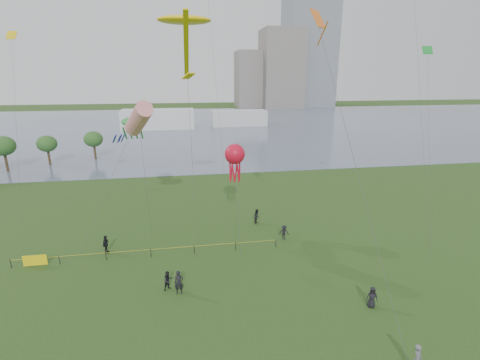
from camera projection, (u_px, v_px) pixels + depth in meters
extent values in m
plane|color=#1C3711|center=(266.00, 350.00, 21.42)|extent=(400.00, 400.00, 0.00)
cube|color=slate|center=(196.00, 126.00, 115.85)|extent=(400.00, 120.00, 0.08)
cube|color=slate|center=(281.00, 69.00, 175.99)|extent=(20.00, 20.00, 38.00)
cube|color=slate|center=(252.00, 79.00, 180.94)|extent=(16.00, 18.00, 28.00)
cube|color=silver|center=(158.00, 119.00, 108.41)|extent=(22.00, 8.00, 6.00)
cube|color=silver|center=(239.00, 118.00, 115.40)|extent=(18.00, 7.00, 5.00)
cylinder|color=#3B2C1B|center=(49.00, 158.00, 65.09)|extent=(0.44, 0.44, 2.50)
ellipsoid|color=#326126|center=(47.00, 144.00, 64.27)|extent=(3.55, 3.55, 3.00)
cylinder|color=#3B2C1B|center=(95.00, 153.00, 69.41)|extent=(0.44, 0.44, 2.54)
ellipsoid|color=#326126|center=(93.00, 139.00, 68.59)|extent=(3.61, 3.61, 3.04)
cylinder|color=#3B2C1B|center=(7.00, 164.00, 60.66)|extent=(0.44, 0.44, 2.80)
ellipsoid|color=#326126|center=(3.00, 146.00, 59.75)|extent=(3.99, 3.99, 3.37)
cylinder|color=black|center=(11.00, 263.00, 30.46)|extent=(0.07, 0.07, 0.85)
cylinder|color=black|center=(59.00, 260.00, 31.08)|extent=(0.07, 0.07, 0.85)
cylinder|color=black|center=(106.00, 256.00, 31.70)|extent=(0.07, 0.07, 0.85)
cylinder|color=black|center=(151.00, 253.00, 32.31)|extent=(0.07, 0.07, 0.85)
cylinder|color=black|center=(194.00, 249.00, 32.93)|extent=(0.07, 0.07, 0.85)
cylinder|color=black|center=(236.00, 246.00, 33.55)|extent=(0.07, 0.07, 0.85)
cylinder|color=black|center=(276.00, 243.00, 34.17)|extent=(0.07, 0.07, 0.85)
cylinder|color=yellow|center=(151.00, 250.00, 32.22)|extent=(24.00, 0.03, 0.03)
cube|color=yellow|center=(35.00, 260.00, 30.73)|extent=(2.00, 0.04, 1.00)
imported|color=slate|center=(417.00, 359.00, 19.54)|extent=(0.81, 0.81, 1.90)
imported|color=black|center=(168.00, 280.00, 27.29)|extent=(0.98, 0.94, 1.59)
imported|color=black|center=(284.00, 232.00, 35.68)|extent=(1.12, 0.83, 1.55)
imported|color=black|center=(106.00, 244.00, 32.92)|extent=(0.70, 1.12, 1.77)
imported|color=black|center=(372.00, 297.00, 25.21)|extent=(0.91, 0.74, 1.62)
imported|color=black|center=(179.00, 282.00, 26.73)|extent=(0.72, 0.49, 1.93)
imported|color=black|center=(257.00, 216.00, 39.52)|extent=(0.97, 1.04, 1.72)
cylinder|color=#3F3F42|center=(191.00, 144.00, 30.91)|extent=(0.30, 3.11, 20.73)
ellipsoid|color=yellow|center=(184.00, 20.00, 29.33)|extent=(4.59, 2.87, 0.72)
cube|color=yellow|center=(186.00, 47.00, 26.06)|extent=(0.36, 6.98, 4.09)
cube|color=yellow|center=(188.00, 76.00, 23.09)|extent=(0.95, 0.95, 0.42)
cylinder|color=#3F3F42|center=(146.00, 182.00, 34.37)|extent=(0.41, 0.22, 12.31)
cylinder|color=red|center=(139.00, 119.00, 32.64)|extent=(3.45, 4.95, 3.65)
cylinder|color=#1723A2|center=(123.00, 138.00, 31.76)|extent=(0.60, 1.13, 0.88)
cylinder|color=#1723A2|center=(120.00, 138.00, 32.07)|extent=(0.60, 1.13, 0.88)
cylinder|color=#1723A2|center=(115.00, 138.00, 31.87)|extent=(0.60, 1.13, 0.88)
cylinder|color=#1723A2|center=(114.00, 139.00, 31.42)|extent=(0.60, 1.13, 0.88)
cylinder|color=#1723A2|center=(119.00, 139.00, 31.35)|extent=(0.60, 1.13, 0.88)
cylinder|color=#3F3F42|center=(108.00, 185.00, 34.62)|extent=(5.15, 7.41, 11.59)
ellipsoid|color=#198A26|center=(134.00, 121.00, 36.83)|extent=(2.56, 4.61, 0.90)
cylinder|color=#198A26|center=(125.00, 133.00, 35.48)|extent=(0.16, 1.79, 1.54)
cylinder|color=#198A26|center=(130.00, 133.00, 35.57)|extent=(0.16, 1.79, 1.54)
cylinder|color=#198A26|center=(136.00, 133.00, 35.65)|extent=(0.16, 1.79, 1.54)
cylinder|color=#198A26|center=(141.00, 133.00, 35.74)|extent=(0.16, 1.79, 1.54)
cylinder|color=#3F3F42|center=(238.00, 202.00, 34.38)|extent=(0.31, 5.55, 8.47)
sphere|color=red|center=(235.00, 154.00, 35.78)|extent=(2.10, 2.10, 2.10)
cylinder|color=red|center=(240.00, 169.00, 36.32)|extent=(0.18, 0.54, 2.60)
cylinder|color=red|center=(237.00, 168.00, 36.69)|extent=(0.49, 0.36, 2.61)
cylinder|color=red|center=(232.00, 168.00, 36.62)|extent=(0.49, 0.36, 2.61)
cylinder|color=red|center=(230.00, 169.00, 36.17)|extent=(0.18, 0.54, 2.60)
cylinder|color=red|center=(233.00, 170.00, 35.80)|extent=(0.49, 0.36, 2.61)
cylinder|color=red|center=(238.00, 170.00, 35.88)|extent=(0.49, 0.36, 2.61)
cylinder|color=#3F3F42|center=(363.00, 191.00, 19.90)|extent=(1.84, 12.66, 19.83)
cube|color=orange|center=(318.00, 19.00, 22.84)|extent=(1.43, 1.43, 1.17)
cylinder|color=orange|center=(322.00, 34.00, 22.28)|extent=(0.08, 1.58, 1.35)
cube|color=yellow|center=(11.00, 35.00, 32.13)|extent=(1.04, 1.00, 0.76)
cube|color=#198C2D|center=(427.00, 50.00, 32.78)|extent=(0.97, 0.68, 0.76)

